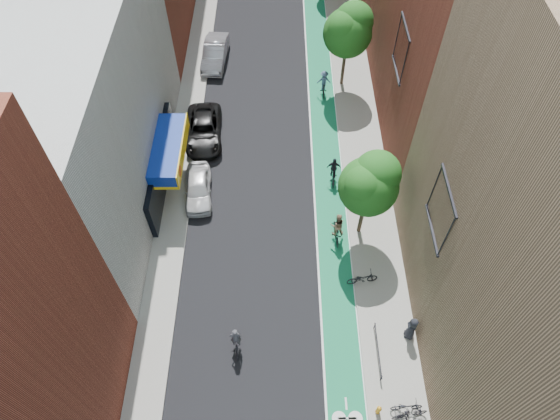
{
  "coord_description": "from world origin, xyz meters",
  "views": [
    {
      "loc": [
        0.71,
        -7.37,
        25.49
      ],
      "look_at": [
        0.75,
        10.56,
        1.5
      ],
      "focal_mm": 32.0,
      "sensor_mm": 36.0,
      "label": 1
    }
  ],
  "objects_px": {
    "parked_car_silver": "(215,53)",
    "cyclist_lane_near": "(337,229)",
    "cyclist_lane_far": "(324,84)",
    "pedestrian": "(412,328)",
    "parked_car_white": "(198,188)",
    "parked_car_black": "(204,130)",
    "cyclist_lead": "(236,342)",
    "cyclist_lane_mid": "(334,173)",
    "fire_hydrant": "(379,410)"
  },
  "relations": [
    {
      "from": "parked_car_silver",
      "to": "fire_hydrant",
      "type": "xyz_separation_m",
      "value": [
        9.95,
        -27.69,
        -0.29
      ]
    },
    {
      "from": "parked_car_black",
      "to": "fire_hydrant",
      "type": "height_order",
      "value": "parked_car_black"
    },
    {
      "from": "parked_car_white",
      "to": "parked_car_black",
      "type": "distance_m",
      "value": 5.25
    },
    {
      "from": "cyclist_lead",
      "to": "parked_car_silver",
      "type": "bearing_deg",
      "value": -89.29
    },
    {
      "from": "parked_car_black",
      "to": "cyclist_lead",
      "type": "relative_size",
      "value": 2.64
    },
    {
      "from": "parked_car_black",
      "to": "pedestrian",
      "type": "distance_m",
      "value": 19.33
    },
    {
      "from": "cyclist_lane_far",
      "to": "fire_hydrant",
      "type": "relative_size",
      "value": 2.87
    },
    {
      "from": "parked_car_white",
      "to": "pedestrian",
      "type": "height_order",
      "value": "pedestrian"
    },
    {
      "from": "cyclist_lead",
      "to": "cyclist_lane_near",
      "type": "relative_size",
      "value": 0.93
    },
    {
      "from": "cyclist_lane_near",
      "to": "fire_hydrant",
      "type": "distance_m",
      "value": 10.43
    },
    {
      "from": "cyclist_lead",
      "to": "cyclist_lane_far",
      "type": "xyz_separation_m",
      "value": [
        5.66,
        20.41,
        0.19
      ]
    },
    {
      "from": "fire_hydrant",
      "to": "cyclist_lane_mid",
      "type": "bearing_deg",
      "value": 94.54
    },
    {
      "from": "cyclist_lane_near",
      "to": "pedestrian",
      "type": "bearing_deg",
      "value": 114.57
    },
    {
      "from": "cyclist_lead",
      "to": "cyclist_lane_mid",
      "type": "relative_size",
      "value": 1.03
    },
    {
      "from": "parked_car_white",
      "to": "fire_hydrant",
      "type": "height_order",
      "value": "parked_car_white"
    },
    {
      "from": "cyclist_lead",
      "to": "cyclist_lane_near",
      "type": "distance_m",
      "value": 9.03
    },
    {
      "from": "parked_car_white",
      "to": "fire_hydrant",
      "type": "xyz_separation_m",
      "value": [
        9.99,
        -13.69,
        -0.2
      ]
    },
    {
      "from": "cyclist_lead",
      "to": "parked_car_black",
      "type": "bearing_deg",
      "value": -85.07
    },
    {
      "from": "parked_car_silver",
      "to": "cyclist_lead",
      "type": "xyz_separation_m",
      "value": [
        2.93,
        -24.35,
        -0.14
      ]
    },
    {
      "from": "parked_car_white",
      "to": "cyclist_lead",
      "type": "bearing_deg",
      "value": -79.4
    },
    {
      "from": "parked_car_black",
      "to": "cyclist_lane_near",
      "type": "height_order",
      "value": "cyclist_lane_near"
    },
    {
      "from": "cyclist_lane_near",
      "to": "pedestrian",
      "type": "xyz_separation_m",
      "value": [
        3.44,
        -6.39,
        0.12
      ]
    },
    {
      "from": "parked_car_black",
      "to": "fire_hydrant",
      "type": "distance_m",
      "value": 21.45
    },
    {
      "from": "parked_car_silver",
      "to": "pedestrian",
      "type": "relative_size",
      "value": 2.82
    },
    {
      "from": "cyclist_lane_mid",
      "to": "fire_hydrant",
      "type": "xyz_separation_m",
      "value": [
        1.19,
        -14.95,
        -0.18
      ]
    },
    {
      "from": "cyclist_lead",
      "to": "fire_hydrant",
      "type": "xyz_separation_m",
      "value": [
        7.02,
        -3.35,
        -0.16
      ]
    },
    {
      "from": "cyclist_lane_near",
      "to": "cyclist_lane_far",
      "type": "height_order",
      "value": "cyclist_lane_near"
    },
    {
      "from": "parked_car_white",
      "to": "parked_car_silver",
      "type": "bearing_deg",
      "value": 84.48
    },
    {
      "from": "parked_car_black",
      "to": "parked_car_white",
      "type": "bearing_deg",
      "value": -92.75
    },
    {
      "from": "cyclist_lane_far",
      "to": "pedestrian",
      "type": "distance_m",
      "value": 20.11
    },
    {
      "from": "cyclist_lane_far",
      "to": "fire_hydrant",
      "type": "xyz_separation_m",
      "value": [
        1.36,
        -23.76,
        -0.34
      ]
    },
    {
      "from": "parked_car_white",
      "to": "cyclist_lane_far",
      "type": "xyz_separation_m",
      "value": [
        8.62,
        10.07,
        0.15
      ]
    },
    {
      "from": "pedestrian",
      "to": "fire_hydrant",
      "type": "height_order",
      "value": "pedestrian"
    },
    {
      "from": "parked_car_black",
      "to": "pedestrian",
      "type": "height_order",
      "value": "pedestrian"
    },
    {
      "from": "cyclist_lane_mid",
      "to": "cyclist_lane_near",
      "type": "bearing_deg",
      "value": 92.89
    },
    {
      "from": "cyclist_lane_far",
      "to": "cyclist_lane_mid",
      "type": "bearing_deg",
      "value": 90.56
    },
    {
      "from": "parked_car_black",
      "to": "cyclist_lane_mid",
      "type": "height_order",
      "value": "cyclist_lane_mid"
    },
    {
      "from": "parked_car_white",
      "to": "fire_hydrant",
      "type": "distance_m",
      "value": 16.94
    },
    {
      "from": "cyclist_lane_near",
      "to": "fire_hydrant",
      "type": "xyz_separation_m",
      "value": [
        1.32,
        -10.34,
        -0.38
      ]
    },
    {
      "from": "cyclist_lead",
      "to": "cyclist_lane_mid",
      "type": "height_order",
      "value": "cyclist_lead"
    },
    {
      "from": "cyclist_lane_far",
      "to": "pedestrian",
      "type": "height_order",
      "value": "cyclist_lane_far"
    },
    {
      "from": "parked_car_white",
      "to": "cyclist_lane_far",
      "type": "distance_m",
      "value": 13.26
    },
    {
      "from": "parked_car_black",
      "to": "cyclist_lane_mid",
      "type": "xyz_separation_m",
      "value": [
        8.89,
        -3.98,
        -0.04
      ]
    },
    {
      "from": "parked_car_silver",
      "to": "cyclist_lane_near",
      "type": "xyz_separation_m",
      "value": [
        8.63,
        -17.36,
        0.09
      ]
    },
    {
      "from": "cyclist_lane_near",
      "to": "parked_car_white",
      "type": "bearing_deg",
      "value": -24.83
    },
    {
      "from": "cyclist_lane_near",
      "to": "parked_car_black",
      "type": "bearing_deg",
      "value": -48.18
    },
    {
      "from": "parked_car_black",
      "to": "pedestrian",
      "type": "relative_size",
      "value": 3.02
    },
    {
      "from": "parked_car_silver",
      "to": "cyclist_lane_near",
      "type": "distance_m",
      "value": 19.38
    },
    {
      "from": "cyclist_lane_near",
      "to": "cyclist_lane_far",
      "type": "distance_m",
      "value": 13.42
    },
    {
      "from": "parked_car_white",
      "to": "parked_car_black",
      "type": "bearing_deg",
      "value": 85.63
    }
  ]
}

